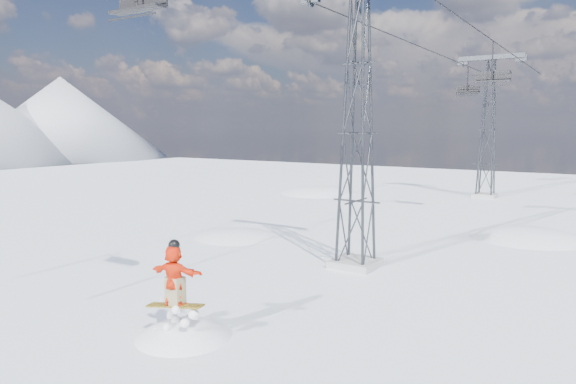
# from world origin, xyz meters

# --- Properties ---
(ground) EXTENTS (120.00, 120.00, 0.00)m
(ground) POSITION_xyz_m (0.00, 0.00, 0.00)
(ground) COLOR white
(ground) RESTS_ON ground
(snow_terrain) EXTENTS (39.00, 37.00, 22.00)m
(snow_terrain) POSITION_xyz_m (-4.77, 21.24, -9.59)
(snow_terrain) COLOR white
(snow_terrain) RESTS_ON ground
(lift_tower_near) EXTENTS (5.20, 1.80, 11.43)m
(lift_tower_near) POSITION_xyz_m (0.80, 8.00, 5.47)
(lift_tower_near) COLOR #999999
(lift_tower_near) RESTS_ON ground
(lift_tower_far) EXTENTS (5.20, 1.80, 11.43)m
(lift_tower_far) POSITION_xyz_m (0.80, 33.00, 5.47)
(lift_tower_far) COLOR #999999
(lift_tower_far) RESTS_ON ground
(haul_cables) EXTENTS (4.46, 51.00, 0.06)m
(haul_cables) POSITION_xyz_m (0.80, 19.50, 10.85)
(haul_cables) COLOR black
(haul_cables) RESTS_ON ground
(lift_chair_near) EXTENTS (1.83, 0.53, 2.27)m
(lift_chair_near) POSITION_xyz_m (-1.40, -1.14, 9.04)
(lift_chair_near) COLOR black
(lift_chair_near) RESTS_ON ground
(lift_chair_mid) EXTENTS (2.14, 0.62, 2.66)m
(lift_chair_mid) POSITION_xyz_m (3.00, 22.32, 8.72)
(lift_chair_mid) COLOR black
(lift_chair_mid) RESTS_ON ground
(lift_chair_far) EXTENTS (2.02, 0.58, 2.51)m
(lift_chair_far) POSITION_xyz_m (-1.40, 34.74, 8.84)
(lift_chair_far) COLOR black
(lift_chair_far) RESTS_ON ground
(lift_chair_extra) EXTENTS (1.90, 0.55, 2.36)m
(lift_chair_extra) POSITION_xyz_m (-1.40, 34.87, 8.96)
(lift_chair_extra) COLOR black
(lift_chair_extra) RESTS_ON ground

